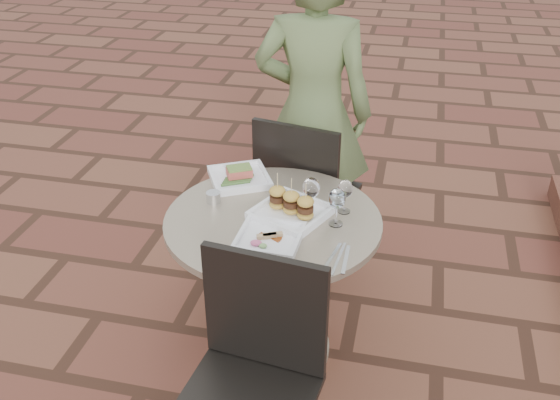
% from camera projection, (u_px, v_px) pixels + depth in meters
% --- Properties ---
extents(ground, '(60.00, 60.00, 0.00)m').
position_uv_depth(ground, '(259.00, 342.00, 2.98)').
color(ground, brown).
rests_on(ground, ground).
extents(cafe_table, '(0.90, 0.90, 0.73)m').
position_uv_depth(cafe_table, '(273.00, 266.00, 2.70)').
color(cafe_table, gray).
rests_on(cafe_table, ground).
extents(chair_far, '(0.52, 0.52, 0.93)m').
position_uv_depth(chair_far, '(303.00, 187.00, 3.16)').
color(chair_far, black).
rests_on(chair_far, ground).
extents(chair_near, '(0.49, 0.49, 0.93)m').
position_uv_depth(chair_near, '(254.00, 364.00, 2.11)').
color(chair_near, black).
rests_on(chair_near, ground).
extents(diner, '(0.62, 0.42, 1.70)m').
position_uv_depth(diner, '(313.00, 113.00, 3.23)').
color(diner, '#516336').
rests_on(diner, ground).
extents(plate_salmon, '(0.35, 0.35, 0.07)m').
position_uv_depth(plate_salmon, '(239.00, 177.00, 2.84)').
color(plate_salmon, white).
rests_on(plate_salmon, cafe_table).
extents(plate_sliders, '(0.36, 0.36, 0.18)m').
position_uv_depth(plate_sliders, '(291.00, 208.00, 2.57)').
color(plate_sliders, white).
rests_on(plate_sliders, cafe_table).
extents(plate_tuna, '(0.25, 0.25, 0.03)m').
position_uv_depth(plate_tuna, '(269.00, 237.00, 2.42)').
color(plate_tuna, white).
rests_on(plate_tuna, cafe_table).
extents(wine_glass_right, '(0.07, 0.07, 0.16)m').
position_uv_depth(wine_glass_right, '(337.00, 200.00, 2.47)').
color(wine_glass_right, white).
rests_on(wine_glass_right, cafe_table).
extents(wine_glass_mid, '(0.07, 0.07, 0.17)m').
position_uv_depth(wine_glass_mid, '(311.00, 189.00, 2.54)').
color(wine_glass_mid, white).
rests_on(wine_glass_mid, cafe_table).
extents(wine_glass_far, '(0.06, 0.06, 0.15)m').
position_uv_depth(wine_glass_far, '(345.00, 190.00, 2.56)').
color(wine_glass_far, white).
rests_on(wine_glass_far, cafe_table).
extents(steel_ramekin, '(0.08, 0.08, 0.05)m').
position_uv_depth(steel_ramekin, '(213.00, 197.00, 2.67)').
color(steel_ramekin, silver).
rests_on(steel_ramekin, cafe_table).
extents(cutlery_set, '(0.11, 0.22, 0.00)m').
position_uv_depth(cutlery_set, '(339.00, 258.00, 2.32)').
color(cutlery_set, silver).
rests_on(cutlery_set, cafe_table).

